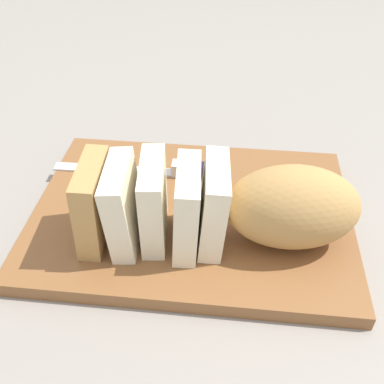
{
  "coord_description": "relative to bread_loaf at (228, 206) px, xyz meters",
  "views": [
    {
      "loc": [
        -0.05,
        0.47,
        0.44
      ],
      "look_at": [
        0.0,
        0.0,
        0.05
      ],
      "focal_mm": 42.55,
      "sensor_mm": 36.0,
      "label": 1
    }
  ],
  "objects": [
    {
      "name": "crumb_near_loaf",
      "position": [
        0.01,
        -0.07,
        -0.05
      ],
      "size": [
        0.01,
        0.01,
        0.01
      ],
      "primitive_type": "sphere",
      "color": "tan",
      "rests_on": "cutting_board"
    },
    {
      "name": "crumb_stray_left",
      "position": [
        0.05,
        -0.07,
        -0.05
      ],
      "size": [
        0.0,
        0.0,
        0.0
      ],
      "primitive_type": "sphere",
      "color": "tan",
      "rests_on": "cutting_board"
    },
    {
      "name": "bread_loaf",
      "position": [
        0.0,
        0.0,
        0.0
      ],
      "size": [
        0.34,
        0.12,
        0.11
      ],
      "rotation": [
        0.0,
        0.0,
        0.07
      ],
      "color": "tan",
      "rests_on": "cutting_board"
    },
    {
      "name": "ground_plane",
      "position": [
        0.05,
        -0.05,
        -0.07
      ],
      "size": [
        3.0,
        3.0,
        0.0
      ],
      "primitive_type": "plane",
      "color": "gray"
    },
    {
      "name": "cutting_board",
      "position": [
        0.05,
        -0.05,
        -0.06
      ],
      "size": [
        0.43,
        0.32,
        0.02
      ],
      "primitive_type": "cube",
      "rotation": [
        0.0,
        0.0,
        -0.01
      ],
      "color": "brown",
      "rests_on": "ground_plane"
    },
    {
      "name": "bread_knife",
      "position": [
        0.08,
        -0.13,
        -0.05
      ],
      "size": [
        0.25,
        0.02,
        0.02
      ],
      "rotation": [
        0.0,
        0.0,
        0.01
      ],
      "color": "silver",
      "rests_on": "cutting_board"
    },
    {
      "name": "crumb_near_knife",
      "position": [
        0.11,
        -0.01,
        -0.05
      ],
      "size": [
        0.0,
        0.0,
        0.0
      ],
      "primitive_type": "sphere",
      "color": "tan",
      "rests_on": "cutting_board"
    }
  ]
}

